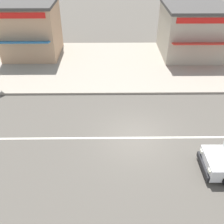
{
  "coord_description": "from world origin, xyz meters",
  "views": [
    {
      "loc": [
        -1.45,
        -11.3,
        9.71
      ],
      "look_at": [
        -1.31,
        1.42,
        0.8
      ],
      "focal_mm": 42.0,
      "sensor_mm": 36.0,
      "label": 1
    }
  ],
  "objects": [
    {
      "name": "shopfront_mid_block",
      "position": [
        6.0,
        11.95,
        2.31
      ],
      "size": [
        5.38,
        6.31,
        4.31
      ],
      "color": "#B2A893",
      "rests_on": "kerb_strip"
    },
    {
      "name": "ground_plane",
      "position": [
        0.0,
        0.0,
        0.0
      ],
      "size": [
        160.0,
        160.0,
        0.0
      ],
      "primitive_type": "plane",
      "color": "#544F47"
    },
    {
      "name": "lane_centre_stripe",
      "position": [
        0.0,
        0.0,
        0.0
      ],
      "size": [
        50.4,
        0.14,
        0.01
      ],
      "primitive_type": "cube",
      "color": "silver",
      "rests_on": "ground"
    },
    {
      "name": "shopfront_corner_warung",
      "position": [
        -8.4,
        11.95,
        2.46
      ],
      "size": [
        4.79,
        5.38,
        4.61
      ],
      "color": "tan",
      "rests_on": "kerb_strip"
    },
    {
      "name": "kerb_strip",
      "position": [
        0.0,
        9.75,
        0.07
      ],
      "size": [
        68.0,
        10.0,
        0.15
      ],
      "primitive_type": "cube",
      "color": "#9E9384",
      "rests_on": "ground"
    }
  ]
}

